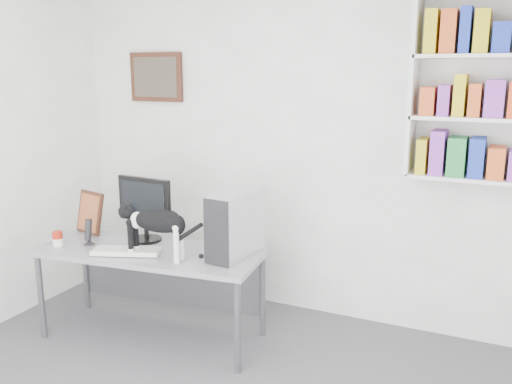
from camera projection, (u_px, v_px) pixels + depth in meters
room at (146, 204)px, 2.54m from camera, size 4.01×4.01×2.70m
bookshelf at (493, 88)px, 3.49m from camera, size 1.03×0.28×1.24m
wall_art at (156, 77)px, 4.70m from camera, size 0.52×0.04×0.42m
desk at (152, 294)px, 4.01m from camera, size 1.70×0.82×0.68m
monitor at (145, 209)px, 4.09m from camera, size 0.49×0.26×0.50m
keyboard at (127, 251)px, 3.86m from camera, size 0.51×0.34×0.04m
pc_tower at (235, 225)px, 3.75m from camera, size 0.25×0.48×0.46m
speaker at (88, 231)px, 4.04m from camera, size 0.10×0.10×0.21m
leaning_print at (90, 212)px, 4.32m from camera, size 0.30×0.17×0.35m
soup_can at (58, 239)px, 4.02m from camera, size 0.09×0.09×0.11m
cat at (157, 233)px, 3.72m from camera, size 0.60×0.20×0.36m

